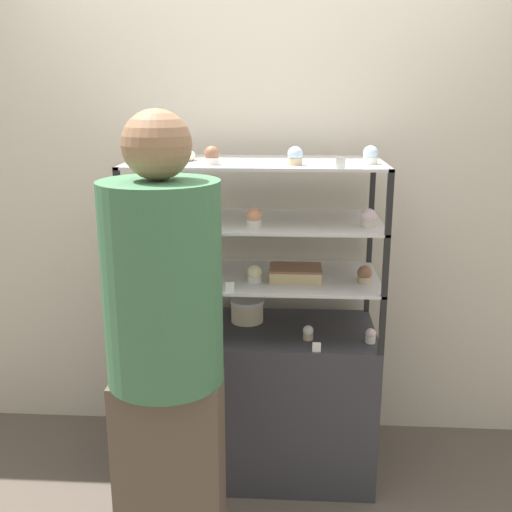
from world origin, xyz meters
The scene contains 29 objects.
ground_plane centered at (0.00, 0.00, 0.00)m, with size 20.00×20.00×0.00m, color brown.
back_wall centered at (0.00, 0.42, 1.30)m, with size 8.00×0.05×2.60m.
display_base centered at (0.00, 0.00, 0.36)m, with size 1.11×0.55×0.72m.
display_riser_lower centered at (0.00, 0.00, 0.96)m, with size 1.11×0.55×0.26m.
display_riser_middle centered at (0.00, 0.00, 1.22)m, with size 1.11×0.55×0.26m.
display_riser_upper centered at (0.00, 0.00, 1.48)m, with size 1.11×0.55×0.26m.
layer_cake_centerpiece centered at (-0.05, 0.09, 0.78)m, with size 0.16×0.16×0.11m.
sheet_cake_frosted centered at (0.18, -0.05, 1.01)m, with size 0.23×0.17×0.06m.
cupcake_0 centered at (-0.51, -0.15, 0.75)m, with size 0.05×0.05×0.07m.
cupcake_1 centered at (-0.25, -0.13, 0.75)m, with size 0.05×0.05×0.07m.
cupcake_2 centered at (0.24, -0.12, 0.75)m, with size 0.05×0.05×0.07m.
cupcake_3 centered at (0.51, -0.14, 0.75)m, with size 0.05×0.05×0.07m.
price_tag_0 centered at (0.27, -0.25, 0.74)m, with size 0.04×0.00×0.04m.
cupcake_4 centered at (-0.50, -0.06, 1.01)m, with size 0.06×0.06×0.08m.
cupcake_5 centered at (-0.26, -0.04, 1.01)m, with size 0.06×0.06×0.08m.
cupcake_6 centered at (0.00, -0.10, 1.01)m, with size 0.06×0.06×0.08m.
cupcake_7 centered at (0.48, -0.08, 1.01)m, with size 0.06×0.06×0.08m.
price_tag_1 centered at (-0.09, -0.25, 1.00)m, with size 0.04×0.00×0.04m.
cupcake_8 centered at (-0.50, -0.07, 1.27)m, with size 0.07×0.07×0.08m.
cupcake_9 centered at (0.00, -0.14, 1.27)m, with size 0.07×0.07×0.08m.
cupcake_10 centered at (0.48, -0.12, 1.27)m, with size 0.07×0.07×0.08m.
price_tag_2 centered at (-0.17, -0.25, 1.26)m, with size 0.04×0.00×0.04m.
cupcake_11 centered at (-0.49, -0.11, 1.53)m, with size 0.06×0.06×0.08m.
cupcake_12 centered at (-0.17, -0.15, 1.53)m, with size 0.06×0.06×0.08m.
cupcake_13 centered at (0.17, -0.15, 1.53)m, with size 0.06×0.06×0.08m.
cupcake_14 centered at (0.48, -0.09, 1.53)m, with size 0.06×0.06×0.08m.
price_tag_3 centered at (0.34, -0.25, 1.52)m, with size 0.04×0.00×0.04m.
donut_glazed centered at (-0.33, 0.00, 1.52)m, with size 0.14×0.14×0.04m.
customer_figure centered at (-0.27, -0.70, 0.93)m, with size 0.40×0.40×1.73m.
Camera 1 is at (0.16, -2.61, 1.77)m, focal length 42.00 mm.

